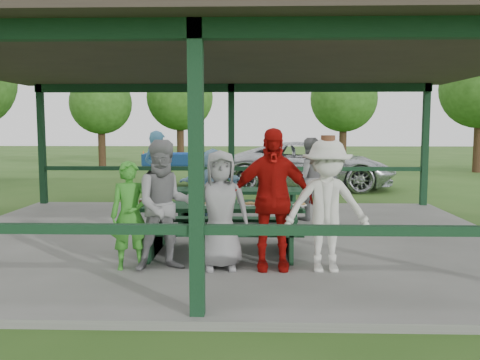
{
  "coord_description": "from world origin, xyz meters",
  "views": [
    {
      "loc": [
        0.59,
        -8.89,
        2.05
      ],
      "look_at": [
        0.34,
        -0.3,
        1.14
      ],
      "focal_mm": 38.0,
      "sensor_mm": 36.0,
      "label": 1
    }
  ],
  "objects_px": {
    "picnic_table_near": "(222,223)",
    "contestant_grey_mid": "(220,210)",
    "contestant_white_fedora": "(327,206)",
    "spectator_lblue": "(213,184)",
    "contestant_grey_left": "(166,205)",
    "spectator_grey": "(309,179)",
    "picnic_table_far": "(239,203)",
    "farm_trailer": "(183,169)",
    "spectator_blue": "(158,173)",
    "pickup_truck": "(309,165)",
    "contestant_red": "(271,199)",
    "contestant_green": "(130,215)"
  },
  "relations": [
    {
      "from": "spectator_blue",
      "to": "pickup_truck",
      "type": "bearing_deg",
      "value": -99.97
    },
    {
      "from": "picnic_table_far",
      "to": "contestant_white_fedora",
      "type": "height_order",
      "value": "contestant_white_fedora"
    },
    {
      "from": "picnic_table_far",
      "to": "spectator_blue",
      "type": "relative_size",
      "value": 1.31
    },
    {
      "from": "contestant_white_fedora",
      "to": "spectator_lblue",
      "type": "height_order",
      "value": "contestant_white_fedora"
    },
    {
      "from": "contestant_white_fedora",
      "to": "spectator_lblue",
      "type": "bearing_deg",
      "value": 113.96
    },
    {
      "from": "contestant_grey_mid",
      "to": "farm_trailer",
      "type": "distance_m",
      "value": 10.69
    },
    {
      "from": "picnic_table_far",
      "to": "spectator_blue",
      "type": "distance_m",
      "value": 2.3
    },
    {
      "from": "spectator_grey",
      "to": "farm_trailer",
      "type": "height_order",
      "value": "spectator_grey"
    },
    {
      "from": "contestant_red",
      "to": "spectator_lblue",
      "type": "distance_m",
      "value": 3.94
    },
    {
      "from": "picnic_table_near",
      "to": "contestant_red",
      "type": "height_order",
      "value": "contestant_red"
    },
    {
      "from": "picnic_table_far",
      "to": "farm_trailer",
      "type": "height_order",
      "value": "farm_trailer"
    },
    {
      "from": "contestant_grey_left",
      "to": "spectator_grey",
      "type": "height_order",
      "value": "contestant_grey_left"
    },
    {
      "from": "pickup_truck",
      "to": "farm_trailer",
      "type": "distance_m",
      "value": 4.31
    },
    {
      "from": "spectator_lblue",
      "to": "contestant_grey_left",
      "type": "bearing_deg",
      "value": 71.49
    },
    {
      "from": "contestant_grey_mid",
      "to": "spectator_grey",
      "type": "relative_size",
      "value": 0.95
    },
    {
      "from": "spectator_lblue",
      "to": "spectator_blue",
      "type": "relative_size",
      "value": 0.8
    },
    {
      "from": "picnic_table_far",
      "to": "pickup_truck",
      "type": "xyz_separation_m",
      "value": [
        2.11,
        7.17,
        0.21
      ]
    },
    {
      "from": "picnic_table_near",
      "to": "picnic_table_far",
      "type": "height_order",
      "value": "same"
    },
    {
      "from": "spectator_grey",
      "to": "contestant_grey_mid",
      "type": "bearing_deg",
      "value": 53.88
    },
    {
      "from": "spectator_blue",
      "to": "farm_trailer",
      "type": "relative_size",
      "value": 0.53
    },
    {
      "from": "contestant_green",
      "to": "spectator_blue",
      "type": "height_order",
      "value": "spectator_blue"
    },
    {
      "from": "picnic_table_far",
      "to": "contestant_green",
      "type": "distance_m",
      "value": 3.23
    },
    {
      "from": "contestant_white_fedora",
      "to": "spectator_grey",
      "type": "distance_m",
      "value": 3.84
    },
    {
      "from": "picnic_table_near",
      "to": "contestant_white_fedora",
      "type": "height_order",
      "value": "contestant_white_fedora"
    },
    {
      "from": "farm_trailer",
      "to": "pickup_truck",
      "type": "bearing_deg",
      "value": -9.46
    },
    {
      "from": "spectator_blue",
      "to": "farm_trailer",
      "type": "xyz_separation_m",
      "value": [
        -0.35,
        6.28,
        -0.42
      ]
    },
    {
      "from": "picnic_table_near",
      "to": "contestant_grey_mid",
      "type": "relative_size",
      "value": 1.47
    },
    {
      "from": "contestant_red",
      "to": "contestant_white_fedora",
      "type": "height_order",
      "value": "contestant_red"
    },
    {
      "from": "contestant_red",
      "to": "spectator_grey",
      "type": "xyz_separation_m",
      "value": [
        0.9,
        3.75,
        -0.1
      ]
    },
    {
      "from": "contestant_grey_left",
      "to": "spectator_lblue",
      "type": "xyz_separation_m",
      "value": [
        0.31,
        3.86,
        -0.14
      ]
    },
    {
      "from": "contestant_green",
      "to": "contestant_red",
      "type": "height_order",
      "value": "contestant_red"
    },
    {
      "from": "pickup_truck",
      "to": "farm_trailer",
      "type": "xyz_separation_m",
      "value": [
        -4.28,
        0.45,
        -0.17
      ]
    },
    {
      "from": "contestant_grey_left",
      "to": "contestant_grey_mid",
      "type": "bearing_deg",
      "value": -14.37
    },
    {
      "from": "contestant_grey_mid",
      "to": "contestant_red",
      "type": "xyz_separation_m",
      "value": [
        0.7,
        0.02,
        0.15
      ]
    },
    {
      "from": "contestant_green",
      "to": "contestant_white_fedora",
      "type": "relative_size",
      "value": 0.81
    },
    {
      "from": "contestant_grey_mid",
      "to": "spectator_lblue",
      "type": "relative_size",
      "value": 1.09
    },
    {
      "from": "contestant_green",
      "to": "contestant_grey_mid",
      "type": "xyz_separation_m",
      "value": [
        1.23,
        0.03,
        0.07
      ]
    },
    {
      "from": "picnic_table_near",
      "to": "spectator_blue",
      "type": "height_order",
      "value": "spectator_blue"
    },
    {
      "from": "contestant_white_fedora",
      "to": "spectator_grey",
      "type": "relative_size",
      "value": 1.06
    },
    {
      "from": "farm_trailer",
      "to": "contestant_red",
      "type": "bearing_deg",
      "value": -78.9
    },
    {
      "from": "contestant_grey_mid",
      "to": "farm_trailer",
      "type": "xyz_separation_m",
      "value": [
        -2.01,
        10.49,
        -0.31
      ]
    },
    {
      "from": "picnic_table_near",
      "to": "contestant_white_fedora",
      "type": "xyz_separation_m",
      "value": [
        1.47,
        -0.94,
        0.42
      ]
    },
    {
      "from": "picnic_table_near",
      "to": "contestant_grey_left",
      "type": "xyz_separation_m",
      "value": [
        -0.7,
        -0.94,
        0.42
      ]
    },
    {
      "from": "farm_trailer",
      "to": "spectator_lblue",
      "type": "bearing_deg",
      "value": -80.04
    },
    {
      "from": "spectator_grey",
      "to": "pickup_truck",
      "type": "xyz_separation_m",
      "value": [
        0.67,
        6.27,
        -0.19
      ]
    },
    {
      "from": "picnic_table_far",
      "to": "spectator_blue",
      "type": "height_order",
      "value": "spectator_blue"
    },
    {
      "from": "contestant_green",
      "to": "spectator_grey",
      "type": "relative_size",
      "value": 0.86
    },
    {
      "from": "contestant_green",
      "to": "spectator_grey",
      "type": "distance_m",
      "value": 4.74
    },
    {
      "from": "picnic_table_far",
      "to": "contestant_grey_left",
      "type": "height_order",
      "value": "contestant_grey_left"
    },
    {
      "from": "contestant_grey_mid",
      "to": "pickup_truck",
      "type": "distance_m",
      "value": 10.29
    }
  ]
}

